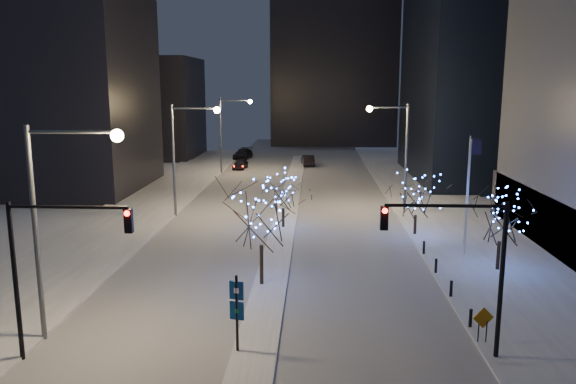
# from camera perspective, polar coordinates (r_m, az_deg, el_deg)

# --- Properties ---
(ground) EXTENTS (160.00, 160.00, 0.00)m
(ground) POSITION_cam_1_polar(r_m,az_deg,el_deg) (25.01, -3.66, -17.13)
(ground) COLOR white
(ground) RESTS_ON ground
(road) EXTENTS (20.00, 130.00, 0.02)m
(road) POSITION_cam_1_polar(r_m,az_deg,el_deg) (58.19, 0.19, -0.76)
(road) COLOR #A0A4AE
(road) RESTS_ON ground
(median) EXTENTS (2.00, 80.00, 0.15)m
(median) POSITION_cam_1_polar(r_m,az_deg,el_deg) (53.29, -0.06, -1.77)
(median) COLOR white
(median) RESTS_ON ground
(east_sidewalk) EXTENTS (10.00, 90.00, 0.15)m
(east_sidewalk) POSITION_cam_1_polar(r_m,az_deg,el_deg) (45.25, 18.67, -4.65)
(east_sidewalk) COLOR white
(east_sidewalk) RESTS_ON ground
(west_sidewalk) EXTENTS (8.00, 90.00, 0.15)m
(west_sidewalk) POSITION_cam_1_polar(r_m,az_deg,el_deg) (46.58, -18.22, -4.18)
(west_sidewalk) COLOR white
(west_sidewalk) RESTS_ON ground
(filler_west_near) EXTENTS (22.00, 18.00, 24.00)m
(filler_west_near) POSITION_cam_1_polar(r_m,az_deg,el_deg) (69.09, -23.88, 10.18)
(filler_west_near) COLOR black
(filler_west_near) RESTS_ON ground
(filler_west_far) EXTENTS (18.00, 16.00, 16.00)m
(filler_west_far) POSITION_cam_1_polar(r_m,az_deg,el_deg) (96.35, -14.61, 8.30)
(filler_west_far) COLOR black
(filler_west_far) RESTS_ON ground
(horizon_block) EXTENTS (24.00, 14.00, 42.00)m
(horizon_block) POSITION_cam_1_polar(r_m,az_deg,el_deg) (114.36, 4.68, 15.47)
(horizon_block) COLOR black
(horizon_block) RESTS_ON ground
(street_lamp_w_near) EXTENTS (4.40, 0.56, 10.00)m
(street_lamp_w_near) POSITION_cam_1_polar(r_m,az_deg,el_deg) (27.08, -22.48, -1.10)
(street_lamp_w_near) COLOR #595E66
(street_lamp_w_near) RESTS_ON ground
(street_lamp_w_mid) EXTENTS (4.40, 0.56, 10.00)m
(street_lamp_w_mid) POSITION_cam_1_polar(r_m,az_deg,el_deg) (50.55, -10.44, 4.74)
(street_lamp_w_mid) COLOR #595E66
(street_lamp_w_mid) RESTS_ON ground
(street_lamp_w_far) EXTENTS (4.40, 0.56, 10.00)m
(street_lamp_w_far) POSITION_cam_1_polar(r_m,az_deg,el_deg) (75.01, -6.09, 6.80)
(street_lamp_w_far) COLOR #595E66
(street_lamp_w_far) RESTS_ON ground
(street_lamp_east) EXTENTS (3.90, 0.56, 10.00)m
(street_lamp_east) POSITION_cam_1_polar(r_m,az_deg,el_deg) (52.73, 10.99, 4.92)
(street_lamp_east) COLOR #595E66
(street_lamp_east) RESTS_ON ground
(traffic_signal_west) EXTENTS (5.26, 0.43, 7.00)m
(traffic_signal_west) POSITION_cam_1_polar(r_m,az_deg,el_deg) (25.52, -23.08, -5.87)
(traffic_signal_west) COLOR black
(traffic_signal_west) RESTS_ON ground
(traffic_signal_east) EXTENTS (5.26, 0.43, 7.00)m
(traffic_signal_east) POSITION_cam_1_polar(r_m,az_deg,el_deg) (24.79, 17.60, -5.98)
(traffic_signal_east) COLOR black
(traffic_signal_east) RESTS_ON ground
(flagpoles) EXTENTS (1.35, 2.60, 8.00)m
(flagpoles) POSITION_cam_1_polar(r_m,az_deg,el_deg) (41.22, 17.91, 0.66)
(flagpoles) COLOR silver
(flagpoles) RESTS_ON east_sidewalk
(bollards) EXTENTS (0.16, 12.16, 0.90)m
(bollards) POSITION_cam_1_polar(r_m,az_deg,el_deg) (34.66, 15.48, -8.27)
(bollards) COLOR black
(bollards) RESTS_ON east_sidewalk
(car_near) EXTENTS (2.06, 4.21, 1.38)m
(car_near) POSITION_cam_1_polar(r_m,az_deg,el_deg) (79.38, -4.87, 2.83)
(car_near) COLOR black
(car_near) RESTS_ON ground
(car_mid) EXTENTS (2.16, 4.90, 1.56)m
(car_mid) POSITION_cam_1_polar(r_m,az_deg,el_deg) (82.69, 2.03, 3.25)
(car_mid) COLOR black
(car_mid) RESTS_ON ground
(car_far) EXTENTS (2.98, 5.80, 1.61)m
(car_far) POSITION_cam_1_polar(r_m,az_deg,el_deg) (90.40, -4.59, 3.88)
(car_far) COLOR black
(car_far) RESTS_ON ground
(holiday_tree_median_near) EXTENTS (5.53, 5.53, 6.53)m
(holiday_tree_median_near) POSITION_cam_1_polar(r_m,az_deg,el_deg) (32.43, -2.76, -2.20)
(holiday_tree_median_near) COLOR black
(holiday_tree_median_near) RESTS_ON median
(holiday_tree_median_far) EXTENTS (3.60, 3.60, 4.32)m
(holiday_tree_median_far) POSITION_cam_1_polar(r_m,az_deg,el_deg) (45.92, -0.49, -0.15)
(holiday_tree_median_far) COLOR black
(holiday_tree_median_far) RESTS_ON median
(holiday_tree_plaza_near) EXTENTS (4.36, 4.36, 5.16)m
(holiday_tree_plaza_near) POSITION_cam_1_polar(r_m,az_deg,el_deg) (37.63, 20.82, -2.50)
(holiday_tree_plaza_near) COLOR black
(holiday_tree_plaza_near) RESTS_ON east_sidewalk
(holiday_tree_plaza_far) EXTENTS (4.96, 4.96, 4.73)m
(holiday_tree_plaza_far) POSITION_cam_1_polar(r_m,az_deg,el_deg) (44.84, 12.90, -0.48)
(holiday_tree_plaza_far) COLOR black
(holiday_tree_plaza_far) RESTS_ON east_sidewalk
(wayfinding_sign) EXTENTS (0.64, 0.25, 3.63)m
(wayfinding_sign) POSITION_cam_1_polar(r_m,az_deg,el_deg) (25.05, -5.23, -11.47)
(wayfinding_sign) COLOR black
(wayfinding_sign) RESTS_ON ground
(construction_sign) EXTENTS (1.00, 0.24, 1.67)m
(construction_sign) POSITION_cam_1_polar(r_m,az_deg,el_deg) (27.62, 19.21, -12.28)
(construction_sign) COLOR black
(construction_sign) RESTS_ON east_sidewalk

